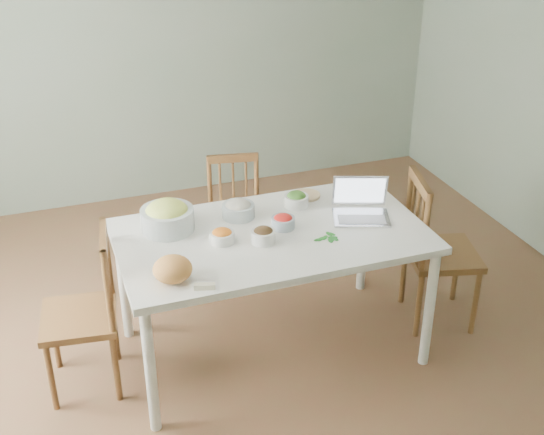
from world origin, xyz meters
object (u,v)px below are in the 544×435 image
object	(u,v)px
chair_far	(236,221)
chair_right	(443,251)
laptop	(362,202)
bread_boule	(173,269)
bowl_squash	(167,216)
dining_table	(272,293)
chair_left	(78,314)

from	to	relation	value
chair_far	chair_right	distance (m)	1.45
chair_right	laptop	bearing A→B (deg)	102.00
chair_right	bread_boule	world-z (taller)	chair_right
chair_right	bowl_squash	bearing A→B (deg)	95.20
chair_far	bowl_squash	size ratio (longest dim) A/B	2.89
dining_table	chair_right	xyz separation A→B (m)	(1.15, -0.05, 0.10)
bread_boule	chair_right	bearing A→B (deg)	8.11
bowl_squash	laptop	xyz separation A→B (m)	(1.12, -0.26, 0.02)
chair_right	bread_boule	distance (m)	1.86
chair_right	dining_table	bearing A→B (deg)	102.41
chair_left	laptop	xyz separation A→B (m)	(1.69, -0.08, 0.46)
bowl_squash	laptop	size ratio (longest dim) A/B	0.93
chair_far	bread_boule	distance (m)	1.47
chair_right	bread_boule	size ratio (longest dim) A/B	5.03
chair_right	bowl_squash	world-z (taller)	chair_right
bowl_squash	laptop	bearing A→B (deg)	-13.03
dining_table	bowl_squash	xyz separation A→B (m)	(-0.56, 0.24, 0.51)
chair_far	laptop	bearing A→B (deg)	-50.37
dining_table	chair_left	distance (m)	1.14
chair_right	bowl_squash	xyz separation A→B (m)	(-1.71, 0.29, 0.41)
laptop	chair_right	bearing A→B (deg)	17.15
bread_boule	laptop	world-z (taller)	laptop
chair_left	bowl_squash	distance (m)	0.74
chair_far	laptop	distance (m)	1.17
chair_left	dining_table	bearing A→B (deg)	94.17
chair_left	chair_far	bearing A→B (deg)	132.66
chair_far	chair_right	size ratio (longest dim) A/B	0.87
chair_left	bread_boule	world-z (taller)	chair_left
chair_far	bread_boule	bearing A→B (deg)	-109.40
chair_left	laptop	distance (m)	1.76
bread_boule	chair_left	bearing A→B (deg)	143.03
dining_table	laptop	size ratio (longest dim) A/B	5.37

